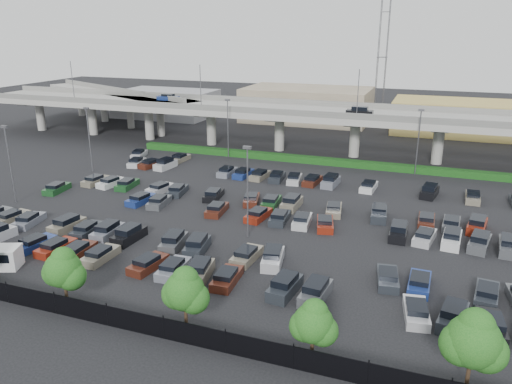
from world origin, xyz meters
TOP-DOWN VIEW (x-y plane):
  - ground at (0.00, 0.00)m, footprint 280.00×280.00m
  - overpass at (-0.17, 32.01)m, footprint 150.00×13.00m
  - on_ramp at (-52.10, 43.05)m, footprint 50.93×30.13m
  - hedge at (0.00, 25.00)m, footprint 66.00×1.60m
  - fence at (-0.05, -28.00)m, footprint 70.00×0.10m
  - tree_row at (0.70, -26.53)m, footprint 65.07×3.66m
  - parked_cars at (0.04, -4.35)m, footprint 63.15×41.69m
  - light_poles at (-4.13, 2.00)m, footprint 66.90×48.38m
  - distant_buildings at (12.38, 61.81)m, footprint 138.00×24.00m
  - comm_tower at (4.00, 74.00)m, footprint 2.40×2.40m

SIDE VIEW (x-z plane):
  - ground at x=0.00m, z-range 0.00..0.00m
  - hedge at x=0.00m, z-range 0.00..1.10m
  - parked_cars at x=0.04m, z-range -0.22..1.45m
  - fence at x=-0.05m, z-range -0.10..1.90m
  - tree_row at x=0.70m, z-range 0.55..6.49m
  - distant_buildings at x=12.38m, z-range -0.76..8.24m
  - light_poles at x=-4.13m, z-range 1.09..11.39m
  - on_ramp at x=-52.10m, z-range 2.46..11.26m
  - overpass at x=-0.17m, z-range -0.93..14.87m
  - comm_tower at x=4.00m, z-range 0.61..30.61m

